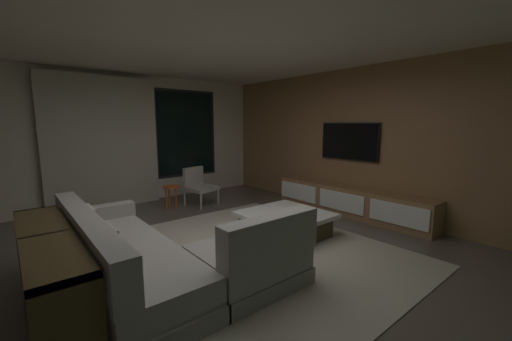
% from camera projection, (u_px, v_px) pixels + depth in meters
% --- Properties ---
extents(floor, '(9.20, 9.20, 0.00)m').
position_uv_depth(floor, '(228.00, 256.00, 3.89)').
color(floor, '#564C44').
extents(back_wall_with_window, '(6.60, 0.30, 2.70)m').
position_uv_depth(back_wall_with_window, '(127.00, 140.00, 6.41)').
color(back_wall_with_window, beige).
rests_on(back_wall_with_window, floor).
extents(media_wall, '(0.12, 7.80, 2.70)m').
position_uv_depth(media_wall, '(364.00, 142.00, 5.62)').
color(media_wall, '#8E6642').
rests_on(media_wall, floor).
extents(ceiling, '(8.20, 8.20, 0.00)m').
position_uv_depth(ceiling, '(224.00, 33.00, 3.49)').
color(ceiling, beige).
extents(area_rug, '(3.20, 3.80, 0.01)m').
position_uv_depth(area_rug, '(254.00, 251.00, 4.04)').
color(area_rug, '#ADA391').
rests_on(area_rug, floor).
extents(sectional_couch, '(1.98, 2.50, 0.82)m').
position_uv_depth(sectional_couch, '(158.00, 259.00, 3.16)').
color(sectional_couch, gray).
rests_on(sectional_couch, floor).
extents(coffee_table, '(1.16, 1.16, 0.36)m').
position_uv_depth(coffee_table, '(285.00, 224.00, 4.58)').
color(coffee_table, '#47361D').
rests_on(coffee_table, floor).
extents(book_stack_on_coffee_table, '(0.27, 0.21, 0.04)m').
position_uv_depth(book_stack_on_coffee_table, '(283.00, 215.00, 4.38)').
color(book_stack_on_coffee_table, '#ABA54D').
rests_on(book_stack_on_coffee_table, coffee_table).
extents(accent_chair_near_window, '(0.65, 0.66, 0.78)m').
position_uv_depth(accent_chair_near_window, '(198.00, 184.00, 6.36)').
color(accent_chair_near_window, '#B2ADA0').
rests_on(accent_chair_near_window, floor).
extents(side_stool, '(0.32, 0.32, 0.46)m').
position_uv_depth(side_stool, '(171.00, 190.00, 6.04)').
color(side_stool, '#BF4C1E').
rests_on(side_stool, floor).
extents(media_console, '(0.46, 3.10, 0.52)m').
position_uv_depth(media_console, '(350.00, 202.00, 5.64)').
color(media_console, '#8E6642').
rests_on(media_console, floor).
extents(mounted_tv, '(0.05, 1.21, 0.70)m').
position_uv_depth(mounted_tv, '(349.00, 141.00, 5.74)').
color(mounted_tv, black).
extents(console_table_behind_couch, '(0.40, 2.10, 0.74)m').
position_uv_depth(console_table_behind_couch, '(50.00, 270.00, 2.67)').
color(console_table_behind_couch, '#47361D').
rests_on(console_table_behind_couch, floor).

